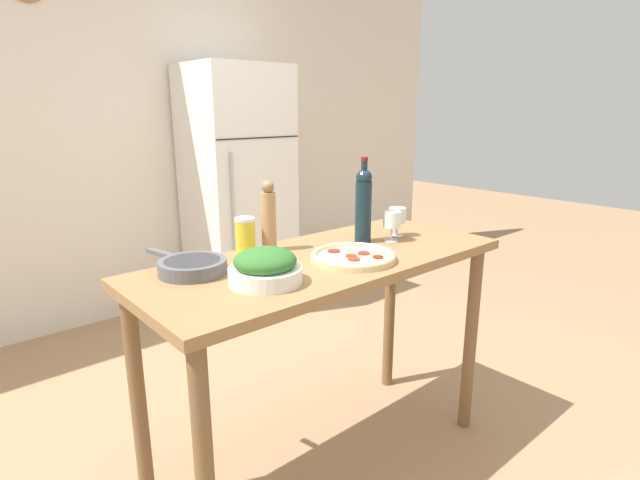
{
  "coord_description": "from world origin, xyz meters",
  "views": [
    {
      "loc": [
        -1.21,
        -1.36,
        1.47
      ],
      "look_at": [
        0.0,
        0.03,
        0.98
      ],
      "focal_mm": 28.0,
      "sensor_mm": 36.0,
      "label": 1
    }
  ],
  "objects": [
    {
      "name": "ground_plane",
      "position": [
        0.0,
        0.0,
        0.0
      ],
      "size": [
        14.0,
        14.0,
        0.0
      ],
      "primitive_type": "plane",
      "color": "#9E7A56"
    },
    {
      "name": "wall_back",
      "position": [
        -0.0,
        2.16,
        1.3
      ],
      "size": [
        6.4,
        0.08,
        2.6
      ],
      "color": "silver",
      "rests_on": "ground_plane"
    },
    {
      "name": "refrigerator",
      "position": [
        0.74,
        1.81,
        0.88
      ],
      "size": [
        0.68,
        0.63,
        1.76
      ],
      "color": "white",
      "rests_on": "ground_plane"
    },
    {
      "name": "prep_counter",
      "position": [
        0.0,
        0.0,
        0.79
      ],
      "size": [
        1.47,
        0.61,
        0.92
      ],
      "color": "olive",
      "rests_on": "ground_plane"
    },
    {
      "name": "wine_bottle",
      "position": [
        0.27,
        0.06,
        1.08
      ],
      "size": [
        0.07,
        0.07,
        0.36
      ],
      "color": "#142833",
      "rests_on": "prep_counter"
    },
    {
      "name": "wine_glass_near",
      "position": [
        0.37,
        -0.01,
        1.0
      ],
      "size": [
        0.08,
        0.08,
        0.13
      ],
      "color": "silver",
      "rests_on": "prep_counter"
    },
    {
      "name": "wine_glass_far",
      "position": [
        0.45,
        0.03,
        1.0
      ],
      "size": [
        0.08,
        0.08,
        0.13
      ],
      "color": "silver",
      "rests_on": "prep_counter"
    },
    {
      "name": "pepper_mill",
      "position": [
        -0.11,
        0.21,
        1.05
      ],
      "size": [
        0.06,
        0.06,
        0.28
      ],
      "color": "#AD7F51",
      "rests_on": "prep_counter"
    },
    {
      "name": "salad_bowl",
      "position": [
        -0.34,
        -0.09,
        0.97
      ],
      "size": [
        0.24,
        0.24,
        0.12
      ],
      "color": "white",
      "rests_on": "prep_counter"
    },
    {
      "name": "homemade_pizza",
      "position": [
        0.05,
        -0.1,
        0.93
      ],
      "size": [
        0.32,
        0.32,
        0.03
      ],
      "color": "#DBC189",
      "rests_on": "prep_counter"
    },
    {
      "name": "salt_canister",
      "position": [
        -0.2,
        0.25,
        0.99
      ],
      "size": [
        0.08,
        0.08,
        0.14
      ],
      "color": "yellow",
      "rests_on": "prep_counter"
    },
    {
      "name": "cast_iron_skillet",
      "position": [
        -0.47,
        0.15,
        0.94
      ],
      "size": [
        0.23,
        0.37,
        0.05
      ],
      "color": "#56565B",
      "rests_on": "prep_counter"
    }
  ]
}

